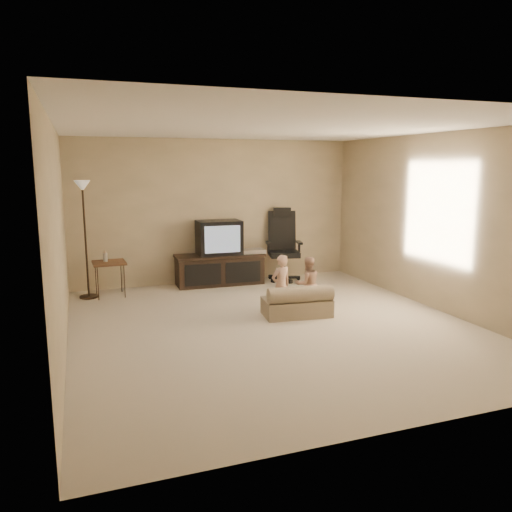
{
  "coord_description": "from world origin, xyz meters",
  "views": [
    {
      "loc": [
        -2.29,
        -5.75,
        2.03
      ],
      "look_at": [
        -0.02,
        0.6,
        0.82
      ],
      "focal_mm": 35.0,
      "sensor_mm": 36.0,
      "label": 1
    }
  ],
  "objects_px": {
    "side_table": "(109,263)",
    "floor_lamp": "(84,213)",
    "child_sofa": "(298,303)",
    "office_chair": "(283,254)",
    "toddler_left": "(281,286)",
    "toddler_right": "(308,284)",
    "tv_stand": "(220,258)"
  },
  "relations": [
    {
      "from": "side_table",
      "to": "floor_lamp",
      "type": "height_order",
      "value": "floor_lamp"
    },
    {
      "from": "child_sofa",
      "to": "floor_lamp",
      "type": "bearing_deg",
      "value": 149.45
    },
    {
      "from": "office_chair",
      "to": "side_table",
      "type": "relative_size",
      "value": 1.74
    },
    {
      "from": "office_chair",
      "to": "floor_lamp",
      "type": "bearing_deg",
      "value": -164.09
    },
    {
      "from": "toddler_left",
      "to": "toddler_right",
      "type": "bearing_deg",
      "value": 177.38
    },
    {
      "from": "side_table",
      "to": "toddler_right",
      "type": "distance_m",
      "value": 3.16
    },
    {
      "from": "toddler_left",
      "to": "side_table",
      "type": "bearing_deg",
      "value": -57.57
    },
    {
      "from": "office_chair",
      "to": "child_sofa",
      "type": "relative_size",
      "value": 1.35
    },
    {
      "from": "tv_stand",
      "to": "office_chair",
      "type": "height_order",
      "value": "office_chair"
    },
    {
      "from": "tv_stand",
      "to": "floor_lamp",
      "type": "height_order",
      "value": "floor_lamp"
    },
    {
      "from": "side_table",
      "to": "child_sofa",
      "type": "bearing_deg",
      "value": -40.48
    },
    {
      "from": "office_chair",
      "to": "side_table",
      "type": "height_order",
      "value": "office_chair"
    },
    {
      "from": "tv_stand",
      "to": "office_chair",
      "type": "distance_m",
      "value": 1.17
    },
    {
      "from": "tv_stand",
      "to": "side_table",
      "type": "height_order",
      "value": "tv_stand"
    },
    {
      "from": "office_chair",
      "to": "toddler_left",
      "type": "relative_size",
      "value": 1.52
    },
    {
      "from": "office_chair",
      "to": "toddler_left",
      "type": "height_order",
      "value": "office_chair"
    },
    {
      "from": "office_chair",
      "to": "toddler_left",
      "type": "distance_m",
      "value": 2.23
    },
    {
      "from": "tv_stand",
      "to": "office_chair",
      "type": "relative_size",
      "value": 1.21
    },
    {
      "from": "side_table",
      "to": "child_sofa",
      "type": "height_order",
      "value": "side_table"
    },
    {
      "from": "tv_stand",
      "to": "office_chair",
      "type": "xyz_separation_m",
      "value": [
        1.17,
        -0.06,
        0.0
      ]
    },
    {
      "from": "tv_stand",
      "to": "child_sofa",
      "type": "xyz_separation_m",
      "value": [
        0.49,
        -2.21,
        -0.28
      ]
    },
    {
      "from": "floor_lamp",
      "to": "toddler_left",
      "type": "distance_m",
      "value": 3.25
    },
    {
      "from": "office_chair",
      "to": "child_sofa",
      "type": "distance_m",
      "value": 2.28
    },
    {
      "from": "office_chair",
      "to": "toddler_left",
      "type": "bearing_deg",
      "value": -99.99
    },
    {
      "from": "floor_lamp",
      "to": "side_table",
      "type": "bearing_deg",
      "value": -0.54
    },
    {
      "from": "child_sofa",
      "to": "toddler_right",
      "type": "bearing_deg",
      "value": 47.09
    },
    {
      "from": "side_table",
      "to": "toddler_left",
      "type": "distance_m",
      "value": 2.87
    },
    {
      "from": "toddler_left",
      "to": "toddler_right",
      "type": "relative_size",
      "value": 1.09
    },
    {
      "from": "child_sofa",
      "to": "toddler_right",
      "type": "xyz_separation_m",
      "value": [
        0.25,
        0.21,
        0.21
      ]
    },
    {
      "from": "tv_stand",
      "to": "floor_lamp",
      "type": "bearing_deg",
      "value": -173.17
    },
    {
      "from": "child_sofa",
      "to": "office_chair",
      "type": "bearing_deg",
      "value": 78.74
    },
    {
      "from": "toddler_left",
      "to": "office_chair",
      "type": "bearing_deg",
      "value": -129.5
    }
  ]
}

